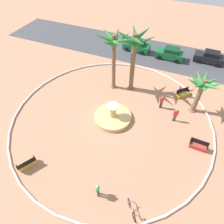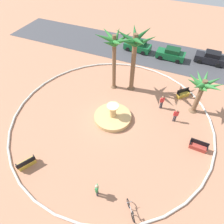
{
  "view_description": "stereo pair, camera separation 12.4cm",
  "coord_description": "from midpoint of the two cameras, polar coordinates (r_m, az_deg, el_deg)",
  "views": [
    {
      "loc": [
        5.46,
        -12.81,
        15.62
      ],
      "look_at": [
        0.03,
        0.02,
        1.0
      ],
      "focal_mm": 31.79,
      "sensor_mm": 36.0,
      "label": 1
    },
    {
      "loc": [
        5.57,
        -12.77,
        15.62
      ],
      "look_at": [
        0.03,
        0.02,
        1.0
      ],
      "focal_mm": 31.79,
      "sensor_mm": 36.0,
      "label": 2
    }
  ],
  "objects": [
    {
      "name": "bench_west",
      "position": [
        24.64,
        19.5,
        4.98
      ],
      "size": [
        1.47,
        1.5,
        1.0
      ],
      "color": "gold",
      "rests_on": "ground"
    },
    {
      "name": "street_asphalt",
      "position": [
        32.15,
        10.6,
        16.55
      ],
      "size": [
        48.0,
        8.0,
        0.03
      ],
      "primitive_type": "cube",
      "color": "#424247",
      "rests_on": "ground"
    },
    {
      "name": "palm_tree_near_fountain",
      "position": [
        21.78,
        6.31,
        17.57
      ],
      "size": [
        4.48,
        4.41,
        7.14
      ],
      "color": "brown",
      "rests_on": "ground"
    },
    {
      "name": "bench_east",
      "position": [
        19.99,
        23.36,
        -8.96
      ],
      "size": [
        1.62,
        0.56,
        1.0
      ],
      "color": "#B73D33",
      "rests_on": "ground"
    },
    {
      "name": "parked_car_second",
      "position": [
        30.86,
        16.24,
        15.79
      ],
      "size": [
        4.01,
        1.95,
        1.67
      ],
      "color": "#145B2D",
      "rests_on": "ground"
    },
    {
      "name": "person_cyclist_photo",
      "position": [
        22.05,
        13.95,
        3.03
      ],
      "size": [
        0.43,
        0.37,
        1.7
      ],
      "color": "#33333D",
      "rests_on": "ground"
    },
    {
      "name": "person_cyclist_helmet",
      "position": [
        15.92,
        -4.33,
        -21.41
      ],
      "size": [
        0.28,
        0.52,
        1.63
      ],
      "color": "#33333D",
      "rests_on": "ground"
    },
    {
      "name": "bench_north",
      "position": [
        18.91,
        -23.42,
        -13.58
      ],
      "size": [
        1.23,
        1.64,
        1.0
      ],
      "color": "gold",
      "rests_on": "ground"
    },
    {
      "name": "plaza_curb",
      "position": [
        20.85,
        -0.26,
        -1.72
      ],
      "size": [
        20.75,
        20.75,
        0.2
      ],
      "primitive_type": "torus",
      "color": "silver",
      "rests_on": "ground"
    },
    {
      "name": "palm_tree_by_curb",
      "position": [
        21.78,
        0.4,
        18.14
      ],
      "size": [
        4.2,
        4.01,
        6.9
      ],
      "color": "brown",
      "rests_on": "ground"
    },
    {
      "name": "parked_car_third",
      "position": [
        31.97,
        26.1,
        13.96
      ],
      "size": [
        4.04,
        1.99,
        1.67
      ],
      "color": "black",
      "rests_on": "ground"
    },
    {
      "name": "parked_car_leftmost",
      "position": [
        31.96,
        7.06,
        18.36
      ],
      "size": [
        4.1,
        2.11,
        1.67
      ],
      "color": "#145B2D",
      "rests_on": "ground"
    },
    {
      "name": "person_pedestrian_stroll",
      "position": [
        21.07,
        17.65,
        -0.71
      ],
      "size": [
        0.5,
        0.31,
        1.63
      ],
      "color": "#33333D",
      "rests_on": "ground"
    },
    {
      "name": "ground_plane",
      "position": [
        20.93,
        -0.26,
        -1.91
      ],
      "size": [
        80.0,
        80.0,
        0.0
      ],
      "primitive_type": "plane",
      "color": "tan"
    },
    {
      "name": "fountain",
      "position": [
        20.73,
        0.03,
        -1.32
      ],
      "size": [
        3.88,
        3.88,
        1.88
      ],
      "color": "tan",
      "rests_on": "ground"
    },
    {
      "name": "bicycle_red_frame",
      "position": [
        16.01,
        5.47,
        -26.26
      ],
      "size": [
        1.13,
        1.38,
        0.94
      ],
      "color": "black",
      "rests_on": "ground"
    },
    {
      "name": "palm_tree_mid_plaza",
      "position": [
        21.44,
        24.36,
        6.63
      ],
      "size": [
        3.59,
        3.62,
        4.38
      ],
      "color": "brown",
      "rests_on": "ground"
    }
  ]
}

